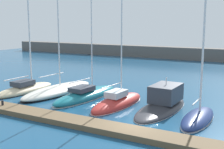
{
  "coord_description": "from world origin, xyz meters",
  "views": [
    {
      "loc": [
        8.43,
        -18.8,
        7.56
      ],
      "look_at": [
        -4.07,
        3.86,
        3.07
      ],
      "focal_mm": 47.5,
      "sensor_mm": 36.0,
      "label": 1
    }
  ],
  "objects_px": {
    "sailboat_sand_nearest": "(25,88)",
    "dock_bollard": "(3,103)",
    "sailboat_red_fourth": "(118,102)",
    "sailboat_teal_third": "(86,95)",
    "sailboat_navy_sixth": "(198,117)",
    "sailboat_ivory_second": "(59,90)",
    "motorboat_charcoal_fifth": "(163,104)"
  },
  "relations": [
    {
      "from": "sailboat_sand_nearest",
      "to": "dock_bollard",
      "type": "bearing_deg",
      "value": -149.15
    },
    {
      "from": "dock_bollard",
      "to": "sailboat_red_fourth",
      "type": "bearing_deg",
      "value": 36.63
    },
    {
      "from": "sailboat_sand_nearest",
      "to": "sailboat_teal_third",
      "type": "height_order",
      "value": "sailboat_sand_nearest"
    },
    {
      "from": "sailboat_navy_sixth",
      "to": "dock_bollard",
      "type": "xyz_separation_m",
      "value": [
        -15.81,
        -5.29,
        0.3
      ]
    },
    {
      "from": "sailboat_navy_sixth",
      "to": "dock_bollard",
      "type": "relative_size",
      "value": 29.46
    },
    {
      "from": "sailboat_red_fourth",
      "to": "sailboat_sand_nearest",
      "type": "bearing_deg",
      "value": 93.97
    },
    {
      "from": "sailboat_teal_third",
      "to": "sailboat_red_fourth",
      "type": "distance_m",
      "value": 4.25
    },
    {
      "from": "sailboat_ivory_second",
      "to": "sailboat_teal_third",
      "type": "distance_m",
      "value": 3.95
    },
    {
      "from": "sailboat_sand_nearest",
      "to": "motorboat_charcoal_fifth",
      "type": "bearing_deg",
      "value": -85.22
    },
    {
      "from": "sailboat_ivory_second",
      "to": "sailboat_red_fourth",
      "type": "relative_size",
      "value": 1.4
    },
    {
      "from": "sailboat_ivory_second",
      "to": "motorboat_charcoal_fifth",
      "type": "height_order",
      "value": "sailboat_ivory_second"
    },
    {
      "from": "sailboat_ivory_second",
      "to": "motorboat_charcoal_fifth",
      "type": "xyz_separation_m",
      "value": [
        12.1,
        -0.4,
        0.13
      ]
    },
    {
      "from": "sailboat_navy_sixth",
      "to": "sailboat_red_fourth",
      "type": "bearing_deg",
      "value": 84.71
    },
    {
      "from": "sailboat_red_fourth",
      "to": "dock_bollard",
      "type": "xyz_separation_m",
      "value": [
        -8.25,
        -6.13,
        0.33
      ]
    },
    {
      "from": "sailboat_ivory_second",
      "to": "dock_bollard",
      "type": "relative_size",
      "value": 48.16
    },
    {
      "from": "sailboat_ivory_second",
      "to": "sailboat_navy_sixth",
      "type": "relative_size",
      "value": 1.63
    },
    {
      "from": "motorboat_charcoal_fifth",
      "to": "dock_bollard",
      "type": "distance_m",
      "value": 14.19
    },
    {
      "from": "sailboat_red_fourth",
      "to": "sailboat_teal_third",
      "type": "bearing_deg",
      "value": 81.33
    },
    {
      "from": "sailboat_ivory_second",
      "to": "sailboat_teal_third",
      "type": "height_order",
      "value": "sailboat_ivory_second"
    },
    {
      "from": "sailboat_teal_third",
      "to": "sailboat_red_fourth",
      "type": "xyz_separation_m",
      "value": [
        4.15,
        -0.93,
        -0.05
      ]
    },
    {
      "from": "sailboat_teal_third",
      "to": "dock_bollard",
      "type": "distance_m",
      "value": 8.17
    },
    {
      "from": "sailboat_sand_nearest",
      "to": "sailboat_red_fourth",
      "type": "distance_m",
      "value": 11.73
    },
    {
      "from": "sailboat_ivory_second",
      "to": "sailboat_navy_sixth",
      "type": "distance_m",
      "value": 15.79
    },
    {
      "from": "sailboat_red_fourth",
      "to": "sailboat_navy_sixth",
      "type": "xyz_separation_m",
      "value": [
        7.56,
        -0.84,
        0.03
      ]
    },
    {
      "from": "sailboat_red_fourth",
      "to": "motorboat_charcoal_fifth",
      "type": "height_order",
      "value": "sailboat_red_fourth"
    },
    {
      "from": "sailboat_sand_nearest",
      "to": "sailboat_red_fourth",
      "type": "xyz_separation_m",
      "value": [
        11.73,
        0.0,
        -0.05
      ]
    },
    {
      "from": "sailboat_teal_third",
      "to": "motorboat_charcoal_fifth",
      "type": "relative_size",
      "value": 1.69
    },
    {
      "from": "sailboat_sand_nearest",
      "to": "sailboat_navy_sixth",
      "type": "relative_size",
      "value": 1.29
    },
    {
      "from": "dock_bollard",
      "to": "sailboat_sand_nearest",
      "type": "bearing_deg",
      "value": 119.59
    },
    {
      "from": "sailboat_red_fourth",
      "to": "sailboat_navy_sixth",
      "type": "height_order",
      "value": "sailboat_red_fourth"
    },
    {
      "from": "sailboat_sand_nearest",
      "to": "dock_bollard",
      "type": "relative_size",
      "value": 38.12
    },
    {
      "from": "sailboat_ivory_second",
      "to": "sailboat_red_fourth",
      "type": "distance_m",
      "value": 8.18
    }
  ]
}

